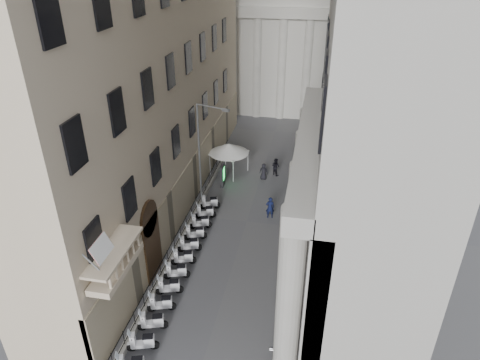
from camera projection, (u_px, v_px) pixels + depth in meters
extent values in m
cylinder|color=white|center=(210.00, 165.00, 40.40)|extent=(0.06, 0.06, 2.05)
cylinder|color=white|center=(237.00, 167.00, 39.97)|extent=(0.06, 0.06, 2.05)
cylinder|color=white|center=(217.00, 153.00, 42.65)|extent=(0.06, 0.06, 2.05)
cylinder|color=white|center=(242.00, 156.00, 42.22)|extent=(0.06, 0.06, 2.05)
cube|color=silver|center=(226.00, 150.00, 40.80)|extent=(2.80, 2.80, 0.11)
cone|color=silver|center=(226.00, 146.00, 40.57)|extent=(3.73, 3.73, 0.93)
cylinder|color=gray|center=(199.00, 157.00, 34.09)|extent=(0.16, 0.16, 8.81)
cylinder|color=gray|center=(212.00, 107.00, 31.41)|extent=(2.55, 0.94, 0.12)
cube|color=gray|center=(226.00, 110.00, 30.92)|extent=(0.60, 0.40, 0.17)
cube|color=black|center=(222.00, 176.00, 38.57)|extent=(0.33, 0.96, 2.00)
cube|color=#19E54C|center=(224.00, 173.00, 38.45)|extent=(0.08, 0.72, 1.11)
imported|color=#0C1233|center=(270.00, 208.00, 33.97)|extent=(0.75, 0.57, 1.87)
imported|color=black|center=(276.00, 167.00, 40.45)|extent=(1.06, 1.02, 1.72)
imported|color=black|center=(264.00, 172.00, 39.69)|extent=(0.80, 0.53, 1.60)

